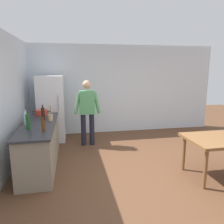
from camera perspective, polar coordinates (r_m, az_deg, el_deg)
The scene contains 11 objects.
ground_plane at distance 4.31m, azimuth 8.90°, elevation -16.11°, with size 14.00×14.00×0.00m, color brown.
wall_back at distance 6.75m, azimuth 0.70°, elevation 6.05°, with size 6.40×0.12×2.70m, color silver.
kitchen_counter at distance 4.69m, azimuth -18.51°, elevation -8.21°, with size 0.64×2.20×0.90m.
refrigerator at distance 6.11m, azimuth -15.90°, elevation 0.78°, with size 0.70×0.67×1.80m.
person at distance 5.54m, azimuth -6.61°, elevation 0.91°, with size 0.70×0.22×1.70m.
cooking_pot at distance 5.38m, azimuth -18.26°, elevation -0.09°, with size 0.40×0.28×0.12m.
utensil_jar at distance 4.72m, azimuth -16.14°, elevation -1.28°, with size 0.11×0.11×0.32m.
bottle_water_clear at distance 4.52m, azimuth -22.00°, elevation -1.62°, with size 0.07×0.07×0.30m.
bottle_wine_dark at distance 4.74m, azimuth -17.90°, elevation -0.52°, with size 0.08×0.08×0.34m.
bottle_wine_green at distance 4.15m, azimuth -21.47°, elevation -2.41°, with size 0.08×0.08×0.34m.
bottle_beer_brown at distance 3.96m, azimuth -17.86°, elevation -3.40°, with size 0.06×0.06×0.26m.
Camera 1 is at (-1.33, -3.59, 1.98)m, focal length 34.31 mm.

